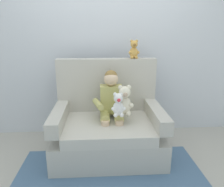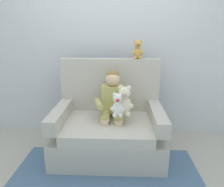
{
  "view_description": "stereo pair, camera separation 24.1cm",
  "coord_description": "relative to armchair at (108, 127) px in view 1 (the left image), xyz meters",
  "views": [
    {
      "loc": [
        -0.1,
        -2.36,
        1.47
      ],
      "look_at": [
        0.04,
        -0.05,
        0.79
      ],
      "focal_mm": 34.53,
      "sensor_mm": 36.0,
      "label": 1
    },
    {
      "loc": [
        0.14,
        -2.36,
        1.47
      ],
      "look_at": [
        0.04,
        -0.05,
        0.79
      ],
      "focal_mm": 34.53,
      "sensor_mm": 36.0,
      "label": 2
    }
  ],
  "objects": [
    {
      "name": "plush_white",
      "position": [
        0.11,
        -0.18,
        0.34
      ],
      "size": [
        0.16,
        0.13,
        0.27
      ],
      "rotation": [
        0.0,
        0.0,
        -0.23
      ],
      "color": "white",
      "rests_on": "armchair"
    },
    {
      "name": "plush_cream",
      "position": [
        0.18,
        -0.13,
        0.37
      ],
      "size": [
        0.2,
        0.17,
        0.34
      ],
      "rotation": [
        0.0,
        0.0,
        0.37
      ],
      "color": "silver",
      "rests_on": "armchair"
    },
    {
      "name": "armchair",
      "position": [
        0.0,
        0.0,
        0.0
      ],
      "size": [
        1.27,
        0.91,
        1.13
      ],
      "color": "#BCB7AD",
      "rests_on": "ground"
    },
    {
      "name": "seated_child",
      "position": [
        0.04,
        0.01,
        0.32
      ],
      "size": [
        0.45,
        0.39,
        0.82
      ],
      "rotation": [
        0.0,
        0.0,
        0.13
      ],
      "color": "tan",
      "rests_on": "armchair"
    },
    {
      "name": "ground_plane",
      "position": [
        0.0,
        -0.06,
        -0.34
      ],
      "size": [
        8.0,
        8.0,
        0.0
      ],
      "primitive_type": "plane",
      "color": "#ADA89E"
    },
    {
      "name": "back_wall",
      "position": [
        0.0,
        0.66,
        0.96
      ],
      "size": [
        6.0,
        0.1,
        2.6
      ],
      "primitive_type": "cube",
      "color": "silver",
      "rests_on": "ground"
    },
    {
      "name": "plush_honey_on_backrest",
      "position": [
        0.35,
        0.32,
        0.9
      ],
      "size": [
        0.14,
        0.11,
        0.24
      ],
      "rotation": [
        0.0,
        0.0,
        0.28
      ],
      "color": "gold",
      "rests_on": "armchair"
    }
  ]
}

